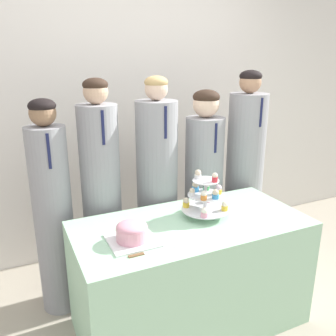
{
  "coord_description": "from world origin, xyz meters",
  "views": [
    {
      "loc": [
        -0.98,
        -1.41,
        1.72
      ],
      "look_at": [
        -0.15,
        0.39,
        1.11
      ],
      "focal_mm": 38.0,
      "sensor_mm": 36.0,
      "label": 1
    }
  ],
  "objects_px": {
    "student_1": "(102,200)",
    "student_3": "(203,188)",
    "round_cake": "(132,232)",
    "student_2": "(158,191)",
    "student_0": "(53,214)",
    "student_4": "(244,175)",
    "cupcake_stand": "(205,196)",
    "cake_knife": "(145,253)"
  },
  "relations": [
    {
      "from": "student_3",
      "to": "round_cake",
      "type": "bearing_deg",
      "value": -143.18
    },
    {
      "from": "cake_knife",
      "to": "student_2",
      "type": "distance_m",
      "value": 0.87
    },
    {
      "from": "round_cake",
      "to": "student_0",
      "type": "bearing_deg",
      "value": 119.36
    },
    {
      "from": "student_0",
      "to": "student_3",
      "type": "height_order",
      "value": "student_3"
    },
    {
      "from": "cupcake_stand",
      "to": "student_2",
      "type": "height_order",
      "value": "student_2"
    },
    {
      "from": "round_cake",
      "to": "student_2",
      "type": "bearing_deg",
      "value": 55.72
    },
    {
      "from": "cupcake_stand",
      "to": "student_4",
      "type": "height_order",
      "value": "student_4"
    },
    {
      "from": "cake_knife",
      "to": "round_cake",
      "type": "bearing_deg",
      "value": 97.05
    },
    {
      "from": "cupcake_stand",
      "to": "student_2",
      "type": "distance_m",
      "value": 0.52
    },
    {
      "from": "student_0",
      "to": "round_cake",
      "type": "bearing_deg",
      "value": -60.64
    },
    {
      "from": "round_cake",
      "to": "student_0",
      "type": "xyz_separation_m",
      "value": [
        -0.35,
        0.61,
        -0.08
      ]
    },
    {
      "from": "student_0",
      "to": "student_2",
      "type": "bearing_deg",
      "value": 0.0
    },
    {
      "from": "cake_knife",
      "to": "student_1",
      "type": "height_order",
      "value": "student_1"
    },
    {
      "from": "cake_knife",
      "to": "student_4",
      "type": "relative_size",
      "value": 0.17
    },
    {
      "from": "cake_knife",
      "to": "student_1",
      "type": "bearing_deg",
      "value": 92.09
    },
    {
      "from": "student_0",
      "to": "student_1",
      "type": "xyz_separation_m",
      "value": [
        0.34,
        0.0,
        0.05
      ]
    },
    {
      "from": "student_1",
      "to": "student_3",
      "type": "height_order",
      "value": "student_1"
    },
    {
      "from": "student_0",
      "to": "student_4",
      "type": "xyz_separation_m",
      "value": [
        1.56,
        0.0,
        0.06
      ]
    },
    {
      "from": "round_cake",
      "to": "cupcake_stand",
      "type": "relative_size",
      "value": 0.87
    },
    {
      "from": "student_0",
      "to": "cupcake_stand",
      "type": "bearing_deg",
      "value": -29.22
    },
    {
      "from": "student_0",
      "to": "student_1",
      "type": "relative_size",
      "value": 0.93
    },
    {
      "from": "round_cake",
      "to": "student_2",
      "type": "relative_size",
      "value": 0.17
    },
    {
      "from": "student_1",
      "to": "student_2",
      "type": "xyz_separation_m",
      "value": [
        0.43,
        0.0,
        -0.01
      ]
    },
    {
      "from": "student_1",
      "to": "student_4",
      "type": "xyz_separation_m",
      "value": [
        1.22,
        0.0,
        0.01
      ]
    },
    {
      "from": "cupcake_stand",
      "to": "student_4",
      "type": "xyz_separation_m",
      "value": [
        0.68,
        0.49,
        -0.1
      ]
    },
    {
      "from": "cake_knife",
      "to": "student_3",
      "type": "bearing_deg",
      "value": 43.79
    },
    {
      "from": "student_4",
      "to": "round_cake",
      "type": "bearing_deg",
      "value": -153.19
    },
    {
      "from": "cupcake_stand",
      "to": "student_3",
      "type": "height_order",
      "value": "student_3"
    },
    {
      "from": "student_2",
      "to": "student_3",
      "type": "relative_size",
      "value": 1.07
    },
    {
      "from": "student_2",
      "to": "student_4",
      "type": "bearing_deg",
      "value": 0.0
    },
    {
      "from": "round_cake",
      "to": "student_0",
      "type": "relative_size",
      "value": 0.18
    },
    {
      "from": "student_0",
      "to": "student_4",
      "type": "bearing_deg",
      "value": 0.0
    },
    {
      "from": "cupcake_stand",
      "to": "student_3",
      "type": "xyz_separation_m",
      "value": [
        0.28,
        0.49,
        -0.16
      ]
    },
    {
      "from": "round_cake",
      "to": "student_3",
      "type": "distance_m",
      "value": 1.03
    },
    {
      "from": "student_1",
      "to": "student_3",
      "type": "relative_size",
      "value": 1.07
    },
    {
      "from": "student_0",
      "to": "student_1",
      "type": "bearing_deg",
      "value": 0.0
    },
    {
      "from": "student_0",
      "to": "student_2",
      "type": "xyz_separation_m",
      "value": [
        0.76,
        0.0,
        0.04
      ]
    },
    {
      "from": "round_cake",
      "to": "student_1",
      "type": "xyz_separation_m",
      "value": [
        -0.01,
        0.61,
        -0.03
      ]
    },
    {
      "from": "cupcake_stand",
      "to": "student_4",
      "type": "relative_size",
      "value": 0.19
    },
    {
      "from": "student_3",
      "to": "student_0",
      "type": "bearing_deg",
      "value": -180.0
    },
    {
      "from": "student_3",
      "to": "cupcake_stand",
      "type": "bearing_deg",
      "value": -119.6
    },
    {
      "from": "student_2",
      "to": "student_4",
      "type": "height_order",
      "value": "student_4"
    }
  ]
}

